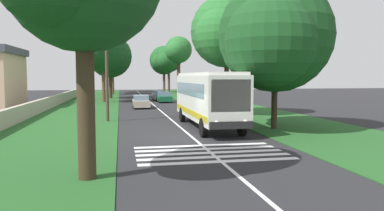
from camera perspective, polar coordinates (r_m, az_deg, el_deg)
The scene contains 20 objects.
ground at distance 21.50m, azimuth -0.05°, elevation -4.82°, with size 160.00×160.00×0.00m, color #262628.
grass_verge_left at distance 36.25m, azimuth -17.53°, elevation -1.22°, with size 120.00×8.00×0.04m, color #235623.
grass_verge_right at distance 38.02m, azimuth 7.84°, elevation -0.80°, with size 120.00×8.00×0.04m, color #235623.
centre_line at distance 36.23m, azimuth -4.54°, elevation -1.05°, with size 110.00×0.16×0.01m, color silver.
coach_bus at distance 25.27m, azimuth 2.36°, elevation 1.45°, with size 11.16×2.62×3.73m.
zebra_crossing at distance 17.10m, azimuth 2.88°, elevation -7.23°, with size 4.05×6.80×0.01m.
trailing_car_0 at distance 41.59m, azimuth -7.83°, elevation 0.54°, with size 4.30×1.78×1.43m.
trailing_car_1 at distance 50.72m, azimuth -4.30°, elevation 1.26°, with size 4.30×1.78×1.43m.
trailing_car_2 at distance 55.93m, azimuth -5.10°, elevation 1.55°, with size 4.30×1.78×1.43m.
roadside_tree_left_0 at distance 83.72m, azimuth -12.17°, elevation 7.58°, with size 8.32×7.25×11.96m.
roadside_tree_left_1 at distance 61.30m, azimuth -12.57°, elevation 7.27°, with size 7.62×6.89×10.16m.
roadside_tree_left_2 at distance 52.04m, azimuth -13.64°, elevation 8.25°, with size 7.46×6.14×10.25m.
roadside_tree_left_4 at distance 74.70m, azimuth -12.18°, elevation 6.57°, with size 7.20×5.85×9.44m.
roadside_tree_right_0 at distance 74.41m, azimuth -3.70°, elevation 6.96°, with size 6.28×5.16×9.46m.
roadside_tree_right_1 at distance 82.94m, azimuth -4.43°, elevation 6.80°, with size 7.63×6.34×10.22m.
roadside_tree_right_2 at distance 25.17m, azimuth 12.11°, elevation 9.96°, with size 9.52×7.62×9.87m.
roadside_tree_right_3 at distance 33.97m, azimuth 5.02°, elevation 10.94°, with size 8.06×6.51×10.73m.
roadside_tree_right_4 at distance 62.49m, azimuth -2.23°, elevation 8.37°, with size 5.56×4.59×10.16m.
utility_pole at distance 29.28m, azimuth -12.95°, elevation 6.62°, with size 0.24×1.40×8.90m.
roadside_wall at distance 41.63m, azimuth -21.42°, elevation 0.27°, with size 70.00×0.40×1.24m, color #B2A893.
Camera 1 is at (-20.84, 4.01, 3.46)m, focal length 34.78 mm.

